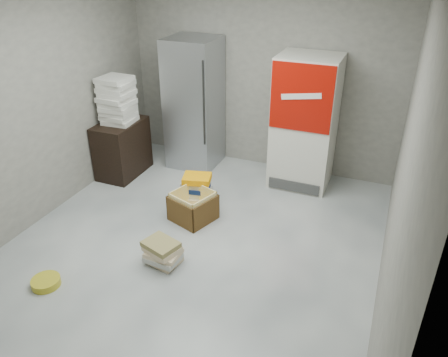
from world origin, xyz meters
TOP-DOWN VIEW (x-y plane):
  - ground at (0.00, 0.00)m, footprint 5.00×5.00m
  - room_shell at (0.00, 0.00)m, footprint 4.04×5.04m
  - steel_fridge at (-0.90, 2.13)m, footprint 0.70×0.72m
  - coke_cooler at (0.75, 2.12)m, footprint 0.80×0.73m
  - wood_shelf at (-1.73, 1.40)m, footprint 0.50×0.80m
  - supply_box_stack at (-1.72, 1.41)m, footprint 0.44×0.46m
  - phonebook_stack_main at (-0.35, 1.00)m, footprint 0.43×0.39m
  - phonebook_stack_side at (-0.17, -0.23)m, footprint 0.43×0.39m
  - cardboard_box at (-0.24, 0.67)m, footprint 0.59×0.59m
  - bucket_lid at (-1.08, -0.98)m, footprint 0.36×0.36m

SIDE VIEW (x-z plane):
  - ground at x=0.00m, z-range 0.00..0.00m
  - bucket_lid at x=-1.08m, z-range 0.00..0.08m
  - phonebook_stack_side at x=-0.17m, z-range 0.00..0.28m
  - cardboard_box at x=-0.24m, z-range -0.03..0.34m
  - phonebook_stack_main at x=-0.35m, z-range 0.00..0.43m
  - wood_shelf at x=-1.73m, z-range 0.00..0.80m
  - coke_cooler at x=0.75m, z-range 0.00..1.80m
  - steel_fridge at x=-0.90m, z-range 0.00..1.90m
  - supply_box_stack at x=-1.72m, z-range 0.80..1.45m
  - room_shell at x=0.00m, z-range 0.39..3.21m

